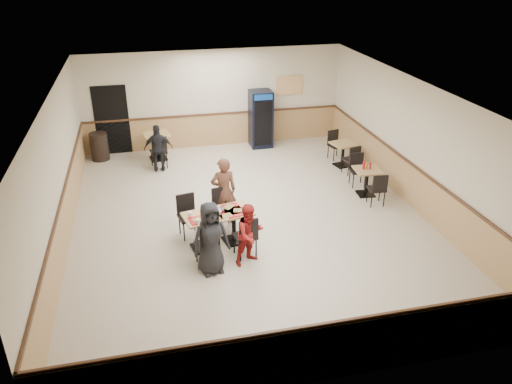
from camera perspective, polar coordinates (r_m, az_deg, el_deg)
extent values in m
plane|color=beige|center=(11.64, -0.79, -3.04)|extent=(10.00, 10.00, 0.00)
plane|color=silver|center=(10.52, -0.89, 11.40)|extent=(10.00, 10.00, 0.00)
plane|color=beige|center=(15.66, -4.83, 10.55)|extent=(8.00, 0.00, 8.00)
plane|color=beige|center=(6.81, 8.41, -11.90)|extent=(8.00, 0.00, 8.00)
plane|color=beige|center=(10.94, -21.78, 1.75)|extent=(0.00, 10.00, 10.00)
plane|color=beige|center=(12.41, 17.59, 5.22)|extent=(0.00, 10.00, 10.00)
cube|color=tan|center=(15.94, -4.68, 7.07)|extent=(7.98, 0.03, 1.00)
cube|color=tan|center=(12.77, 16.94, 1.03)|extent=(0.03, 9.98, 1.00)
cube|color=#472B19|center=(15.76, -4.75, 8.87)|extent=(7.98, 0.04, 0.06)
cube|color=black|center=(15.65, -16.14, 7.88)|extent=(1.00, 0.02, 2.10)
cube|color=orange|center=(16.06, 3.83, 12.08)|extent=(0.85, 0.02, 0.60)
cube|color=black|center=(10.58, -6.07, -6.30)|extent=(0.53, 0.53, 0.04)
cylinder|color=black|center=(10.40, -6.16, -4.61)|extent=(0.09, 0.09, 0.68)
cube|color=tan|center=(10.22, -6.25, -2.91)|extent=(0.82, 0.82, 0.04)
cube|color=black|center=(10.78, -2.50, -5.51)|extent=(0.53, 0.53, 0.04)
cylinder|color=black|center=(10.59, -2.54, -3.84)|extent=(0.09, 0.09, 0.68)
cube|color=tan|center=(10.42, -2.57, -2.16)|extent=(0.82, 0.82, 0.04)
imported|color=black|center=(9.49, -5.21, -5.29)|extent=(0.81, 0.61, 1.48)
imported|color=maroon|center=(9.78, -0.71, -4.83)|extent=(0.76, 0.69, 1.28)
imported|color=brown|center=(11.14, -3.72, 0.10)|extent=(0.60, 0.41, 1.59)
imported|color=black|center=(14.16, -11.09, 4.92)|extent=(0.80, 0.36, 1.35)
cube|color=red|center=(10.29, -2.27, -2.38)|extent=(0.51, 0.41, 0.02)
cube|color=red|center=(10.09, -6.32, -3.12)|extent=(0.51, 0.41, 0.02)
cube|color=red|center=(10.49, -3.07, -1.79)|extent=(0.51, 0.41, 0.02)
cube|color=red|center=(10.35, -2.74, -2.21)|extent=(0.51, 0.41, 0.02)
cylinder|color=silver|center=(10.13, -4.58, -2.97)|extent=(0.23, 0.23, 0.01)
cube|color=tan|center=(10.12, -4.59, -2.91)|extent=(0.27, 0.19, 0.02)
cylinder|color=silver|center=(10.52, -3.13, -1.74)|extent=(0.23, 0.23, 0.01)
cube|color=tan|center=(10.52, -3.13, -1.69)|extent=(0.31, 0.31, 0.02)
cylinder|color=silver|center=(10.36, -1.85, -2.18)|extent=(0.23, 0.23, 0.01)
cube|color=tan|center=(10.36, -1.85, -2.12)|extent=(0.30, 0.23, 0.02)
cylinder|color=silver|center=(10.08, -6.59, -3.20)|extent=(0.23, 0.23, 0.01)
cube|color=tan|center=(10.08, -6.59, -3.14)|extent=(0.31, 0.28, 0.02)
cylinder|color=silver|center=(10.17, -3.48, -2.80)|extent=(0.23, 0.23, 0.01)
cube|color=tan|center=(10.16, -3.48, -2.74)|extent=(0.30, 0.24, 0.02)
cylinder|color=white|center=(10.23, -7.52, -2.53)|extent=(0.08, 0.08, 0.10)
cylinder|color=white|center=(10.26, -5.82, -2.33)|extent=(0.08, 0.08, 0.10)
cylinder|color=white|center=(9.97, -5.49, -3.22)|extent=(0.08, 0.08, 0.10)
cylinder|color=white|center=(9.94, -6.64, -3.36)|extent=(0.08, 0.08, 0.10)
cylinder|color=white|center=(9.94, -5.81, -3.32)|extent=(0.08, 0.08, 0.10)
cylinder|color=silver|center=(10.34, -4.24, -1.97)|extent=(0.07, 0.07, 0.12)
cylinder|color=silver|center=(10.31, -3.78, -2.01)|extent=(0.07, 0.07, 0.12)
cylinder|color=silver|center=(10.36, -4.21, -1.90)|extent=(0.07, 0.07, 0.12)
ellipsoid|color=white|center=(10.27, -4.26, -2.21)|extent=(0.15, 0.15, 0.10)
cube|color=black|center=(13.06, 12.38, -0.20)|extent=(0.46, 0.46, 0.04)
cylinder|color=black|center=(12.92, 12.52, 1.13)|extent=(0.08, 0.08, 0.63)
cube|color=tan|center=(12.79, 12.66, 2.45)|extent=(0.71, 0.71, 0.04)
cube|color=black|center=(14.69, 9.78, 3.06)|extent=(0.49, 0.49, 0.04)
cylinder|color=black|center=(14.56, 9.88, 4.25)|extent=(0.08, 0.08, 0.62)
cube|color=tan|center=(14.45, 9.98, 5.44)|extent=(0.76, 0.76, 0.04)
cylinder|color=red|center=(12.74, 12.21, 2.99)|extent=(0.06, 0.06, 0.20)
cylinder|color=#AF7C17|center=(12.78, 12.57, 2.96)|extent=(0.06, 0.06, 0.17)
cylinder|color=red|center=(12.83, 12.93, 2.93)|extent=(0.05, 0.05, 0.14)
cube|color=black|center=(15.23, -11.07, 3.81)|extent=(0.55, 0.55, 0.04)
cylinder|color=black|center=(15.09, -11.19, 5.14)|extent=(0.09, 0.09, 0.72)
cube|color=tan|center=(14.97, -11.31, 6.46)|extent=(0.85, 0.85, 0.04)
cube|color=black|center=(15.71, 0.54, 8.36)|extent=(0.67, 0.66, 1.78)
cube|color=black|center=(15.41, 0.84, 7.82)|extent=(0.54, 0.02, 1.40)
cube|color=navy|center=(15.17, 0.87, 10.77)|extent=(0.56, 0.02, 0.17)
cylinder|color=black|center=(15.48, -17.46, 4.98)|extent=(0.52, 0.52, 0.82)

